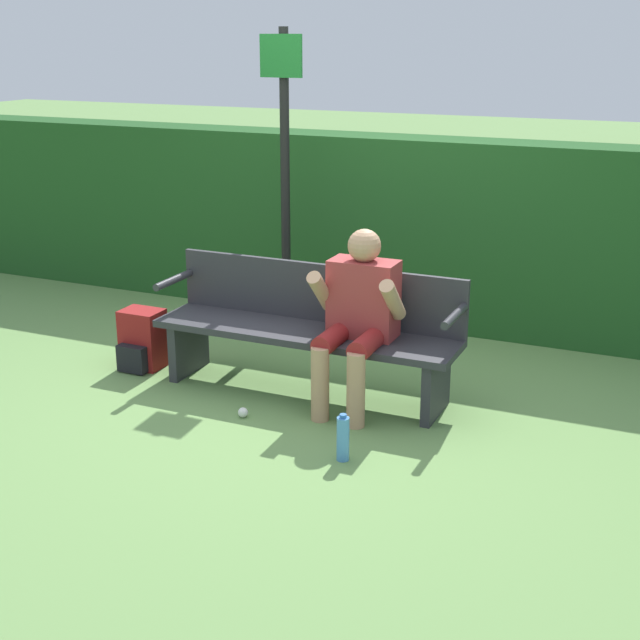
{
  "coord_description": "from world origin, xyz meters",
  "views": [
    {
      "loc": [
        2.28,
        -4.87,
        2.24
      ],
      "look_at": [
        0.15,
        -0.1,
        0.54
      ],
      "focal_mm": 50.0,
      "sensor_mm": 36.0,
      "label": 1
    }
  ],
  "objects_px": {
    "park_bench": "(309,327)",
    "water_bottle": "(343,438)",
    "signpost": "(285,164)",
    "backpack": "(142,341)",
    "person_seated": "(358,311)"
  },
  "relations": [
    {
      "from": "backpack",
      "to": "water_bottle",
      "type": "height_order",
      "value": "backpack"
    },
    {
      "from": "person_seated",
      "to": "backpack",
      "type": "distance_m",
      "value": 1.66
    },
    {
      "from": "backpack",
      "to": "signpost",
      "type": "xyz_separation_m",
      "value": [
        0.56,
        1.13,
        1.1
      ]
    },
    {
      "from": "water_bottle",
      "to": "backpack",
      "type": "bearing_deg",
      "value": 157.86
    },
    {
      "from": "park_bench",
      "to": "person_seated",
      "type": "relative_size",
      "value": 1.8
    },
    {
      "from": "person_seated",
      "to": "signpost",
      "type": "xyz_separation_m",
      "value": [
        -1.05,
        1.13,
        0.69
      ]
    },
    {
      "from": "water_bottle",
      "to": "signpost",
      "type": "xyz_separation_m",
      "value": [
        -1.26,
        1.87,
        1.17
      ]
    },
    {
      "from": "park_bench",
      "to": "water_bottle",
      "type": "relative_size",
      "value": 7.36
    },
    {
      "from": "backpack",
      "to": "water_bottle",
      "type": "bearing_deg",
      "value": -22.14
    },
    {
      "from": "park_bench",
      "to": "signpost",
      "type": "xyz_separation_m",
      "value": [
        -0.67,
        1.02,
        0.87
      ]
    },
    {
      "from": "person_seated",
      "to": "signpost",
      "type": "height_order",
      "value": "signpost"
    },
    {
      "from": "park_bench",
      "to": "person_seated",
      "type": "distance_m",
      "value": 0.44
    },
    {
      "from": "backpack",
      "to": "signpost",
      "type": "distance_m",
      "value": 1.68
    },
    {
      "from": "person_seated",
      "to": "backpack",
      "type": "height_order",
      "value": "person_seated"
    },
    {
      "from": "park_bench",
      "to": "water_bottle",
      "type": "distance_m",
      "value": 1.08
    }
  ]
}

